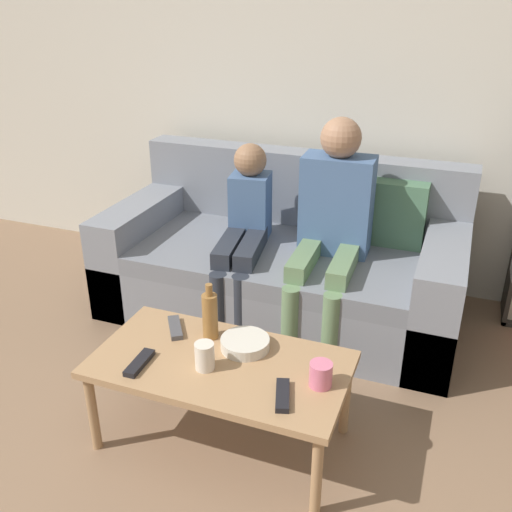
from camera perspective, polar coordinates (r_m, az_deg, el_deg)
The scene contains 12 objects.
wall_back at distance 3.49m, azimuth 5.80°, elevation 18.34°, with size 12.00×0.06×2.60m.
couch at distance 3.26m, azimuth 2.89°, elevation -0.85°, with size 1.95×0.94×0.85m.
coffee_table at distance 2.29m, azimuth -3.58°, elevation -11.28°, with size 1.00×0.53×0.39m.
person_adult at distance 2.96m, azimuth 7.71°, elevation 4.05°, with size 0.37×0.65×1.14m.
person_child at distance 3.09m, azimuth -1.15°, elevation 2.97°, with size 0.30×0.66×0.96m.
cup_near at distance 2.21m, azimuth -5.16°, elevation -9.93°, with size 0.08×0.08×0.11m.
cup_far at distance 2.13m, azimuth 6.49°, elevation -11.69°, with size 0.09×0.09×0.09m.
tv_remote_0 at distance 2.47m, azimuth -8.08°, elevation -7.11°, with size 0.13×0.17×0.02m.
tv_remote_1 at distance 2.09m, azimuth 2.67°, elevation -13.74°, with size 0.10×0.18×0.02m.
tv_remote_2 at distance 2.28m, azimuth -11.58°, elevation -10.42°, with size 0.05×0.17×0.02m.
snack_bowl at distance 2.32m, azimuth -1.10°, elevation -8.73°, with size 0.20×0.20×0.05m.
bottle at distance 2.36m, azimuth -4.63°, elevation -5.91°, with size 0.06×0.06×0.25m.
Camera 1 is at (0.92, -0.59, 1.71)m, focal length 40.00 mm.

